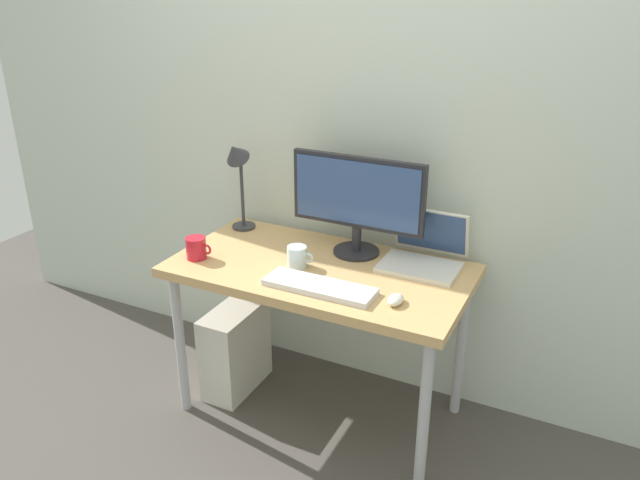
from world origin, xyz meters
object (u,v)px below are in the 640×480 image
glass_cup (297,257)px  keyboard (320,287)px  desk (320,282)px  monitor (357,199)px  coffee_mug (196,248)px  desk_lamp (237,166)px  computer_tower (235,349)px  mouse (395,300)px  laptop (424,252)px

glass_cup → keyboard: bearing=-39.7°
desk → monitor: (0.08, 0.19, 0.32)m
keyboard → monitor: bearing=91.5°
desk → coffee_mug: 0.55m
desk_lamp → keyboard: bearing=-31.8°
desk_lamp → coffee_mug: 0.44m
computer_tower → coffee_mug: bearing=-116.6°
desk → coffee_mug: bearing=-162.6°
desk_lamp → computer_tower: (0.08, -0.21, -0.83)m
desk_lamp → coffee_mug: size_ratio=3.66×
mouse → desk_lamp: bearing=158.7°
laptop → coffee_mug: bearing=-157.3°
desk_lamp → keyboard: 0.78m
desk → keyboard: (0.09, -0.18, 0.08)m
desk → mouse: 0.43m
desk → mouse: size_ratio=13.74×
desk_lamp → coffee_mug: bearing=-88.3°
monitor → mouse: bearing=-48.8°
desk → desk_lamp: size_ratio=2.78×
monitor → desk_lamp: bearing=179.9°
monitor → glass_cup: (-0.17, -0.23, -0.21)m
desk → desk_lamp: bearing=159.6°
laptop → desk_lamp: size_ratio=0.72×
desk → keyboard: bearing=-64.1°
computer_tower → laptop: bearing=15.9°
desk_lamp → mouse: desk_lamp is taller
monitor → laptop: 0.36m
mouse → coffee_mug: coffee_mug is taller
desk → computer_tower: (-0.44, -0.02, -0.45)m
desk → glass_cup: 0.15m
desk → laptop: 0.45m
laptop → coffee_mug: size_ratio=2.63×
laptop → glass_cup: (-0.46, -0.25, -0.01)m
mouse → glass_cup: (-0.48, 0.12, 0.03)m
mouse → glass_cup: 0.49m
laptop → mouse: bearing=-88.3°
laptop → computer_tower: bearing=-164.1°
monitor → desk_lamp: desk_lamp is taller
monitor → laptop: bearing=3.8°
laptop → desk_lamp: desk_lamp is taller
monitor → desk_lamp: (-0.60, 0.00, 0.06)m
desk → monitor: bearing=67.5°
desk_lamp → glass_cup: 0.56m
computer_tower → glass_cup: bearing=-3.1°
coffee_mug → computer_tower: bearing=63.4°
coffee_mug → computer_tower: size_ratio=0.29×
laptop → glass_cup: bearing=-151.6°
desk → mouse: bearing=-22.5°
glass_cup → monitor: bearing=54.5°
desk → mouse: (0.39, -0.16, 0.09)m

